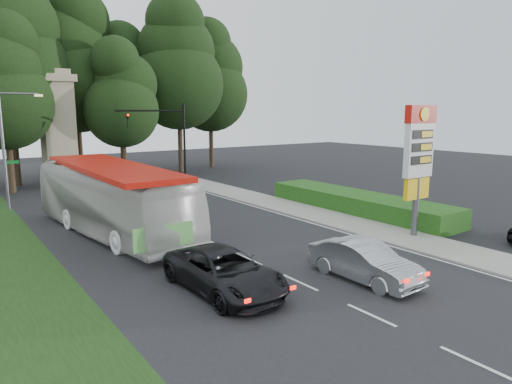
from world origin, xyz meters
TOP-DOWN VIEW (x-y plane):
  - ground at (0.00, 0.00)m, footprint 120.00×120.00m
  - road_surface at (0.00, 12.00)m, footprint 14.00×80.00m
  - sidewalk_right at (8.50, 12.00)m, footprint 3.00×80.00m
  - hedge at (11.50, 8.00)m, footprint 3.00×14.00m
  - gas_station_pylon at (9.20, 1.99)m, footprint 2.10×0.45m
  - traffic_signal_mast at (5.68, 24.00)m, footprint 6.10×0.35m
  - streetlight_signs at (-6.99, 22.01)m, footprint 2.75×0.98m
  - monument at (-2.00, 30.00)m, footprint 3.00×3.00m
  - tree_center_left at (-5.00, 33.00)m, footprint 10.08×10.08m
  - tree_center_right at (1.00, 35.00)m, footprint 9.24×9.24m
  - tree_east_near at (6.00, 37.00)m, footprint 8.12×8.12m
  - tree_east_mid at (11.00, 33.00)m, footprint 9.52×9.52m
  - tree_far_east at (16.00, 35.00)m, footprint 8.68×8.68m
  - tree_monument_left at (-6.00, 29.00)m, footprint 7.28×7.28m
  - tree_monument_right at (3.50, 29.50)m, footprint 6.72×6.72m
  - transit_bus at (-3.50, 11.79)m, footprint 4.65×13.78m
  - sedan_silver at (2.24, -0.72)m, footprint 1.77×4.74m
  - suv_charcoal at (-2.80, 1.51)m, footprint 2.72×5.64m

SIDE VIEW (x-z plane):
  - ground at x=0.00m, z-range 0.00..0.00m
  - road_surface at x=0.00m, z-range 0.00..0.02m
  - sidewalk_right at x=8.50m, z-range 0.00..0.12m
  - hedge at x=11.50m, z-range 0.00..1.20m
  - sedan_silver at x=2.24m, z-range 0.00..1.55m
  - suv_charcoal at x=-2.80m, z-range 0.00..1.55m
  - transit_bus at x=-3.50m, z-range 0.00..3.76m
  - streetlight_signs at x=-6.99m, z-range 0.44..8.44m
  - gas_station_pylon at x=9.20m, z-range 1.02..7.87m
  - traffic_signal_mast at x=5.68m, z-range 1.07..8.27m
  - monument at x=-2.00m, z-range 0.08..10.13m
  - tree_monument_right at x=3.50m, z-range 1.41..14.61m
  - tree_monument_left at x=-6.00m, z-range 1.53..15.83m
  - tree_east_near at x=6.00m, z-range 1.71..17.66m
  - tree_far_east at x=16.00m, z-range 1.83..18.88m
  - tree_center_right at x=1.00m, z-range 1.94..20.09m
  - tree_east_mid at x=11.00m, z-range 2.00..20.70m
  - tree_center_left at x=-5.00m, z-range 2.12..21.92m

